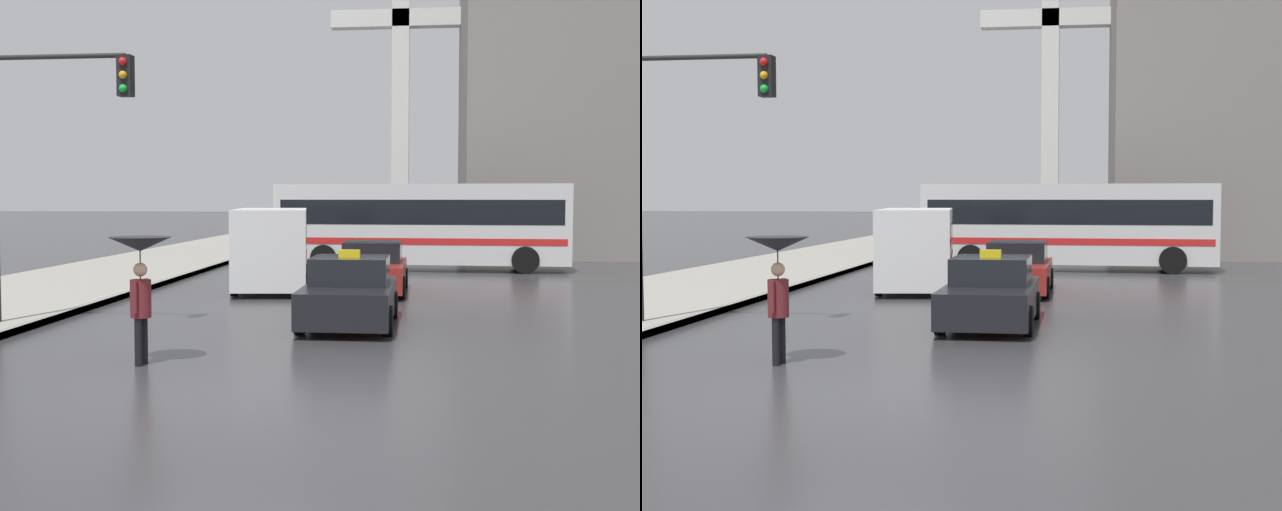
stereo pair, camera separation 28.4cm
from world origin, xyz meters
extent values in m
plane|color=#38383A|center=(0.00, 0.00, 0.00)|extent=(300.00, 300.00, 0.00)
cube|color=black|center=(1.05, 6.93, 0.52)|extent=(1.80, 4.09, 0.71)
cube|color=black|center=(1.05, 7.13, 1.15)|extent=(1.58, 1.84, 0.56)
cylinder|color=black|center=(1.91, 5.66, 0.30)|extent=(0.20, 0.60, 0.60)
cylinder|color=black|center=(0.20, 5.66, 0.30)|extent=(0.20, 0.60, 0.60)
cylinder|color=black|center=(1.91, 8.20, 0.30)|extent=(0.20, 0.60, 0.60)
cylinder|color=black|center=(0.20, 8.20, 0.30)|extent=(0.20, 0.60, 0.60)
cube|color=yellow|center=(1.05, 6.93, 1.51)|extent=(0.44, 0.16, 0.16)
cube|color=maroon|center=(1.12, 13.39, 0.52)|extent=(1.80, 4.35, 0.70)
cube|color=black|center=(1.12, 13.61, 1.15)|extent=(1.58, 1.96, 0.56)
cylinder|color=black|center=(1.97, 12.04, 0.30)|extent=(0.20, 0.60, 0.60)
cylinder|color=black|center=(0.26, 12.04, 0.30)|extent=(0.20, 0.60, 0.60)
cylinder|color=black|center=(1.97, 14.74, 0.30)|extent=(0.20, 0.60, 0.60)
cylinder|color=black|center=(0.26, 14.74, 0.30)|extent=(0.20, 0.60, 0.60)
cube|color=white|center=(-1.83, 13.86, 1.25)|extent=(2.66, 5.25, 2.17)
cube|color=black|center=(-1.83, 13.86, 1.64)|extent=(2.62, 4.85, 0.56)
cube|color=red|center=(-1.83, 13.86, 0.98)|extent=(2.65, 5.05, 0.14)
cylinder|color=black|center=(-0.68, 12.49, 0.32)|extent=(0.28, 0.65, 0.63)
cylinder|color=black|center=(-2.56, 12.24, 0.32)|extent=(0.28, 0.65, 0.63)
cylinder|color=black|center=(-1.09, 15.48, 0.32)|extent=(0.28, 0.65, 0.63)
cylinder|color=black|center=(-2.97, 15.23, 0.32)|extent=(0.28, 0.65, 0.63)
cube|color=silver|center=(2.38, 21.59, 1.71)|extent=(10.66, 2.90, 2.89)
cube|color=black|center=(2.38, 21.59, 2.14)|extent=(10.13, 2.90, 0.88)
cube|color=red|center=(2.38, 21.59, 1.10)|extent=(10.34, 2.91, 0.24)
cylinder|color=black|center=(6.12, 22.65, 0.48)|extent=(0.97, 0.32, 0.96)
cylinder|color=black|center=(6.03, 20.25, 0.48)|extent=(0.97, 0.32, 0.96)
cylinder|color=black|center=(-1.01, 22.92, 0.48)|extent=(0.97, 0.32, 0.96)
cylinder|color=black|center=(-1.10, 20.52, 0.48)|extent=(0.97, 0.32, 0.96)
cylinder|color=black|center=(-1.87, 2.13, 0.38)|extent=(0.13, 0.13, 0.76)
cylinder|color=black|center=(-1.85, 2.35, 0.38)|extent=(0.13, 0.13, 0.76)
cylinder|color=maroon|center=(-1.86, 2.24, 1.07)|extent=(0.37, 0.37, 0.60)
sphere|color=#DBAD89|center=(-1.86, 2.24, 1.53)|extent=(0.22, 0.22, 0.22)
cylinder|color=maroon|center=(-1.88, 2.03, 1.11)|extent=(0.08, 0.08, 0.51)
cylinder|color=maroon|center=(-1.84, 2.45, 1.11)|extent=(0.08, 0.08, 0.51)
cone|color=#232328|center=(-1.86, 2.24, 1.94)|extent=(1.01, 1.01, 0.23)
cylinder|color=black|center=(-1.86, 2.24, 1.60)|extent=(0.02, 0.02, 0.67)
cube|color=white|center=(-1.88, 2.53, 0.42)|extent=(0.12, 0.19, 0.28)
cylinder|color=black|center=(-4.61, 5.60, 5.45)|extent=(2.76, 0.10, 0.10)
cube|color=black|center=(-3.23, 5.60, 5.05)|extent=(0.28, 0.28, 0.80)
sphere|color=red|center=(-3.23, 5.44, 5.31)|extent=(0.16, 0.16, 0.16)
sphere|color=orange|center=(-3.23, 5.44, 5.05)|extent=(0.16, 0.16, 0.16)
sphere|color=green|center=(-3.23, 5.44, 4.79)|extent=(0.16, 0.16, 0.16)
cube|color=white|center=(1.12, 36.35, 8.37)|extent=(0.90, 0.90, 16.74)
cube|color=white|center=(1.12, 36.35, 12.05)|extent=(7.37, 0.90, 0.90)
camera|label=1|loc=(2.69, -11.39, 2.68)|focal=50.00mm
camera|label=2|loc=(2.98, -11.35, 2.68)|focal=50.00mm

